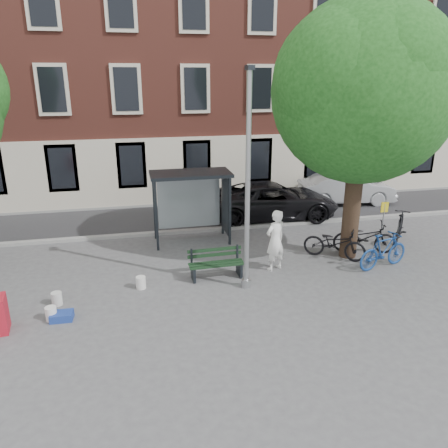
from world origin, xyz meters
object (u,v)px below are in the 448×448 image
lamppost (248,195)px  car_silver (346,188)px  painter (275,240)px  bike_b (384,251)px  bench (216,265)px  bike_a (364,237)px  bus_shelter (201,190)px  bike_c (335,243)px  car_dark (273,200)px  notice_sign (384,216)px  bike_d (400,227)px

lamppost → car_silver: bearing=47.1°
painter → bike_b: bearing=145.4°
bench → bike_a: size_ratio=0.80×
lamppost → bus_shelter: 4.24m
bike_b → bike_c: (-1.18, 1.05, -0.04)m
bus_shelter → car_dark: bearing=30.4°
painter → bike_a: painter is taller
bench → bike_b: size_ratio=0.87×
bike_c → notice_sign: 2.36m
painter → bike_b: size_ratio=1.01×
bike_b → bike_a: bearing=-17.9°
bike_a → bike_d: 1.93m
bike_d → car_silver: (0.50, 5.18, 0.17)m
notice_sign → bus_shelter: bearing=161.6°
lamppost → notice_sign: lamppost is taller
car_dark → bike_a: bearing=-154.3°
car_dark → bus_shelter: bearing=123.5°
bus_shelter → notice_sign: bearing=-17.7°
bike_a → lamppost: bearing=128.0°
bike_d → bike_b: bearing=85.6°
bike_b → car_silver: bearing=-33.2°
bike_c → car_silver: size_ratio=0.46×
bike_c → bike_d: bike_d is taller
painter → bike_c: (2.24, 0.42, -0.44)m
bench → bike_c: bike_c is taller
bike_b → car_silver: car_silver is taller
bike_b → bike_d: (1.88, 1.98, -0.01)m
bike_a → bike_b: bearing=-164.7°
bus_shelter → bike_a: (5.30, -2.43, -1.36)m
bus_shelter → bench: 3.60m
lamppost → bike_a: bearing=19.7°
car_silver → notice_sign: 5.59m
bike_d → notice_sign: (-0.88, -0.23, 0.57)m
bike_c → car_silver: 7.07m
painter → car_dark: 5.39m
car_silver → bike_d: bearing=-178.8°
bus_shelter → bike_d: (7.11, -1.76, -1.34)m
bike_c → bike_d: 3.20m
bench → bike_c: 4.20m
lamppost → car_dark: 7.05m
bench → lamppost: bearing=-51.1°
bike_a → car_dark: size_ratio=0.38×
lamppost → bus_shelter: size_ratio=2.14×
bus_shelter → bike_c: bus_shelter is taller
bus_shelter → bike_c: bearing=-33.6°
bike_a → car_dark: bearing=40.9°
lamppost → bike_d: 7.26m
lamppost → bike_b: (4.62, 0.37, -2.20)m
bike_c → notice_sign: size_ratio=1.26×
bike_c → bench: bearing=134.3°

